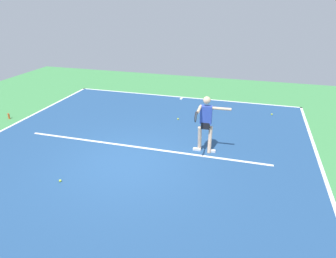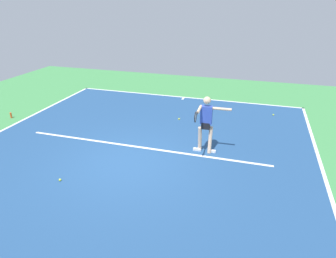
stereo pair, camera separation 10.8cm
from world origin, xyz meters
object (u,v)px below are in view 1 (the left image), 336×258
at_px(tennis_player, 206,121).
at_px(tennis_ball_by_sideline, 60,181).
at_px(tennis_ball_by_baseline, 272,114).
at_px(water_bottle, 9,116).
at_px(tennis_ball_near_player, 178,119).

distance_m(tennis_player, tennis_ball_by_sideline, 4.32).
bearing_deg(tennis_ball_by_baseline, tennis_player, 61.86).
xyz_separation_m(tennis_player, tennis_ball_by_sideline, (3.26, 2.67, -0.98)).
height_order(tennis_ball_by_baseline, water_bottle, water_bottle).
height_order(tennis_ball_by_sideline, tennis_ball_near_player, same).
bearing_deg(water_bottle, tennis_ball_near_player, -164.73).
distance_m(tennis_ball_by_baseline, tennis_ball_by_sideline, 8.42).
relative_size(tennis_ball_by_sideline, tennis_ball_near_player, 1.00).
xyz_separation_m(tennis_ball_by_baseline, tennis_ball_by_sideline, (5.32, 6.53, 0.00)).
xyz_separation_m(tennis_ball_by_baseline, water_bottle, (9.83, 3.27, 0.08)).
relative_size(tennis_player, tennis_ball_by_sideline, 26.66).
xyz_separation_m(tennis_player, water_bottle, (7.77, -0.59, -0.90)).
xyz_separation_m(tennis_ball_near_player, water_bottle, (6.34, 1.73, 0.08)).
distance_m(tennis_player, water_bottle, 7.84).
distance_m(tennis_ball_by_sideline, tennis_ball_near_player, 5.31).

